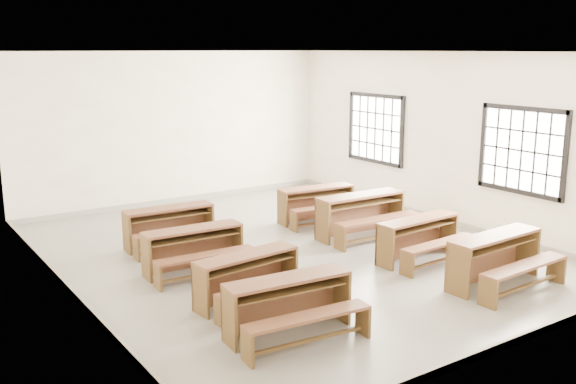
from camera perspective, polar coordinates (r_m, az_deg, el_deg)
room at (r=10.14m, az=0.42°, el=6.38°), size 8.50×8.50×3.20m
desk_set_0 at (r=7.48m, az=0.16°, el=-9.76°), size 1.58×0.92×0.68m
desk_set_1 at (r=8.39m, az=-3.50°, el=-7.36°), size 1.52×0.89×0.65m
desk_set_2 at (r=9.59m, az=-8.31°, el=-4.84°), size 1.52×0.85×0.67m
desk_set_3 at (r=10.87m, az=-10.42°, el=-2.82°), size 1.53×0.85×0.67m
desk_set_4 at (r=9.44m, az=18.11°, el=-5.43°), size 1.64×0.90×0.72m
desk_set_5 at (r=10.23m, az=11.65°, el=-3.85°), size 1.52×0.84×0.67m
desk_set_6 at (r=11.34m, az=6.62°, el=-1.79°), size 1.70×0.93×0.75m
desk_set_7 at (r=12.26m, az=2.61°, el=-0.86°), size 1.56×0.93×0.67m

